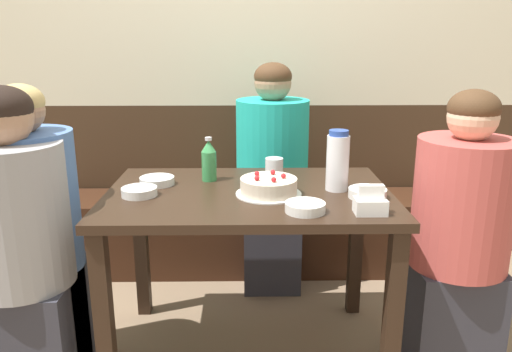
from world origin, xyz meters
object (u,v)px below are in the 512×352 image
object	(u,v)px
bench_seat	(249,232)
water_pitcher	(337,161)
bowl_soup_white	(305,207)
person_teal_shirt	(36,240)
napkin_holder	(370,203)
bowl_rice_small	(157,181)
person_grey_tee	(272,179)
bowl_side_dish	(367,193)
person_pale_blue_shirt	(459,237)
birthday_cake	(268,187)
soju_bottle	(209,160)
bowl_sauce_shallow	(139,192)
glass_water_tall	(274,167)
person_dark_striped	(21,250)

from	to	relation	value
bench_seat	water_pitcher	xyz separation A→B (m)	(0.36, -0.81, 0.63)
bowl_soup_white	person_teal_shirt	size ratio (longest dim) A/B	0.12
napkin_holder	bowl_rice_small	distance (m)	0.89
water_pitcher	person_grey_tee	xyz separation A→B (m)	(-0.23, 0.62, -0.25)
bowl_soup_white	person_teal_shirt	xyz separation A→B (m)	(-1.03, 0.16, -0.19)
person_grey_tee	bowl_side_dish	bearing A→B (deg)	24.76
person_teal_shirt	water_pitcher	bearing A→B (deg)	5.26
bench_seat	bowl_soup_white	world-z (taller)	bowl_soup_white
napkin_holder	person_grey_tee	distance (m)	0.97
bowl_soup_white	person_pale_blue_shirt	size ratio (longest dim) A/B	0.13
person_teal_shirt	person_pale_blue_shirt	distance (m)	1.66
birthday_cake	soju_bottle	world-z (taller)	soju_bottle
birthday_cake	bowl_sauce_shallow	size ratio (longest dim) A/B	1.88
person_pale_blue_shirt	person_grey_tee	bearing A→B (deg)	-46.04
water_pitcher	bowl_soup_white	size ratio (longest dim) A/B	1.71
bowl_soup_white	bowl_sauce_shallow	bearing A→B (deg)	162.47
napkin_holder	bowl_side_dish	xyz separation A→B (m)	(0.03, 0.18, -0.02)
bowl_rice_small	person_teal_shirt	size ratio (longest dim) A/B	0.12
water_pitcher	bowl_sauce_shallow	bearing A→B (deg)	-175.04
glass_water_tall	person_grey_tee	xyz separation A→B (m)	(0.01, 0.41, -0.17)
water_pitcher	person_teal_shirt	size ratio (longest dim) A/B	0.21
person_pale_blue_shirt	person_dark_striped	bearing A→B (deg)	4.40
water_pitcher	bowl_side_dish	bearing A→B (deg)	-46.16
bowl_soup_white	bowl_sauce_shallow	distance (m)	0.66
bench_seat	person_teal_shirt	world-z (taller)	person_teal_shirt
soju_bottle	person_teal_shirt	world-z (taller)	person_teal_shirt
water_pitcher	bowl_rice_small	distance (m)	0.75
bench_seat	water_pitcher	world-z (taller)	water_pitcher
glass_water_tall	bowl_side_dish	bearing A→B (deg)	-41.82
bowl_rice_small	person_teal_shirt	distance (m)	0.52
person_dark_striped	person_pale_blue_shirt	bearing A→B (deg)	4.40
bowl_sauce_shallow	person_teal_shirt	size ratio (longest dim) A/B	0.12
soju_bottle	bowl_side_dish	distance (m)	0.68
bench_seat	napkin_holder	xyz separation A→B (m)	(0.43, -1.10, 0.55)
soju_bottle	person_teal_shirt	bearing A→B (deg)	-158.84
birthday_cake	bowl_sauce_shallow	bearing A→B (deg)	-179.31
birthday_cake	napkin_holder	bearing A→B (deg)	-32.98
glass_water_tall	napkin_holder	bearing A→B (deg)	-57.52
soju_bottle	person_dark_striped	distance (m)	0.80
glass_water_tall	bowl_soup_white	bearing A→B (deg)	-79.59
bowl_soup_white	bowl_side_dish	bearing A→B (deg)	31.77
bowl_soup_white	glass_water_tall	distance (m)	0.48
person_pale_blue_shirt	person_grey_tee	xyz separation A→B (m)	(-0.70, 0.73, 0.03)
bowl_sauce_shallow	person_pale_blue_shirt	world-z (taller)	person_pale_blue_shirt
bowl_soup_white	water_pitcher	bearing A→B (deg)	59.42
water_pitcher	napkin_holder	distance (m)	0.31
bench_seat	bowl_sauce_shallow	bearing A→B (deg)	-115.83
water_pitcher	bench_seat	bearing A→B (deg)	113.72
glass_water_tall	person_grey_tee	world-z (taller)	person_grey_tee
birthday_cake	person_teal_shirt	world-z (taller)	person_teal_shirt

